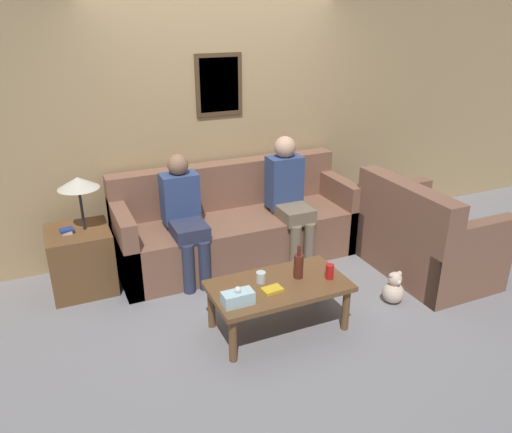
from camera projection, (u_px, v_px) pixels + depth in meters
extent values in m
plane|color=gray|center=(256.00, 278.00, 4.79)|extent=(16.00, 16.00, 0.00)
cube|color=tan|center=(219.00, 124.00, 5.09)|extent=(9.00, 0.06, 2.60)
cube|color=#4C3823|center=(219.00, 85.00, 4.89)|extent=(0.48, 0.02, 0.60)
cube|color=#B7CCB2|center=(219.00, 85.00, 4.89)|extent=(0.40, 0.01, 0.52)
cube|color=brown|center=(238.00, 238.00, 5.08)|extent=(2.41, 0.84, 0.48)
cube|color=brown|center=(226.00, 184.00, 5.16)|extent=(2.41, 0.20, 0.47)
cube|color=brown|center=(124.00, 246.00, 4.60)|extent=(0.14, 0.84, 0.73)
cube|color=brown|center=(335.00, 209.00, 5.45)|extent=(0.14, 0.84, 0.73)
cube|color=brown|center=(427.00, 249.00, 4.84)|extent=(0.84, 1.23, 0.48)
cube|color=brown|center=(406.00, 209.00, 4.54)|extent=(0.20, 1.23, 0.47)
cube|color=brown|center=(472.00, 261.00, 4.33)|extent=(0.84, 0.14, 0.73)
cube|color=brown|center=(393.00, 217.00, 5.25)|extent=(0.84, 0.14, 0.73)
cube|color=brown|center=(279.00, 286.00, 3.91)|extent=(1.09, 0.59, 0.04)
cylinder|color=brown|center=(233.00, 340.00, 3.61)|extent=(0.06, 0.06, 0.37)
cylinder|color=brown|center=(346.00, 309.00, 3.97)|extent=(0.06, 0.06, 0.37)
cylinder|color=brown|center=(211.00, 307.00, 4.01)|extent=(0.06, 0.06, 0.37)
cylinder|color=brown|center=(316.00, 282.00, 4.37)|extent=(0.06, 0.06, 0.37)
cube|color=brown|center=(81.00, 260.00, 4.52)|extent=(0.55, 0.55, 0.58)
cylinder|color=#262628|center=(82.00, 208.00, 4.35)|extent=(0.02, 0.02, 0.41)
cone|color=beige|center=(78.00, 183.00, 4.26)|extent=(0.35, 0.35, 0.10)
cube|color=beige|center=(67.00, 232.00, 4.35)|extent=(0.10, 0.09, 0.03)
cube|color=navy|center=(67.00, 230.00, 4.34)|extent=(0.12, 0.10, 0.02)
cylinder|color=#562319|center=(299.00, 266.00, 3.96)|extent=(0.08, 0.08, 0.20)
cylinder|color=#562319|center=(299.00, 250.00, 3.91)|extent=(0.03, 0.03, 0.08)
cylinder|color=silver|center=(261.00, 277.00, 3.91)|extent=(0.08, 0.08, 0.09)
cube|color=gold|center=(272.00, 290.00, 3.80)|extent=(0.16, 0.12, 0.03)
cylinder|color=red|center=(330.00, 272.00, 3.96)|extent=(0.07, 0.07, 0.12)
cube|color=silver|center=(238.00, 298.00, 3.62)|extent=(0.23, 0.12, 0.10)
sphere|color=white|center=(238.00, 290.00, 3.59)|extent=(0.05, 0.05, 0.05)
cube|color=#2D334C|center=(188.00, 229.00, 4.58)|extent=(0.31, 0.44, 0.14)
cylinder|color=#2D334C|center=(189.00, 269.00, 4.48)|extent=(0.11, 0.11, 0.48)
cylinder|color=#2D334C|center=(205.00, 265.00, 4.53)|extent=(0.11, 0.11, 0.48)
cube|color=#33477A|center=(180.00, 198.00, 4.67)|extent=(0.34, 0.22, 0.46)
sphere|color=#8C664C|center=(178.00, 165.00, 4.55)|extent=(0.19, 0.19, 0.19)
cube|color=#756651|center=(293.00, 212.00, 4.94)|extent=(0.31, 0.42, 0.14)
cylinder|color=#756651|center=(295.00, 248.00, 4.85)|extent=(0.11, 0.11, 0.48)
cylinder|color=#756651|center=(309.00, 246.00, 4.91)|extent=(0.11, 0.11, 0.48)
cube|color=#33477A|center=(284.00, 181.00, 5.02)|extent=(0.34, 0.22, 0.52)
sphere|color=tan|center=(285.00, 147.00, 4.88)|extent=(0.21, 0.21, 0.21)
sphere|color=beige|center=(393.00, 293.00, 4.37)|extent=(0.19, 0.19, 0.19)
sphere|color=beige|center=(395.00, 279.00, 4.32)|extent=(0.12, 0.12, 0.12)
sphere|color=beige|center=(391.00, 275.00, 4.29)|extent=(0.04, 0.04, 0.04)
sphere|color=beige|center=(399.00, 273.00, 4.32)|extent=(0.04, 0.04, 0.04)
sphere|color=#FFEAD1|center=(398.00, 282.00, 4.28)|extent=(0.05, 0.05, 0.05)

